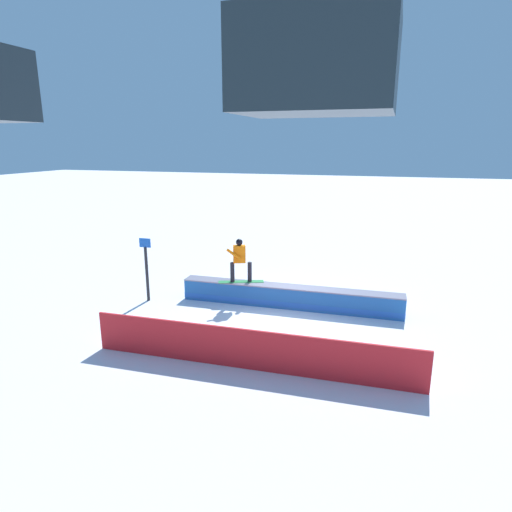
% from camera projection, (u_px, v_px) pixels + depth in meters
% --- Properties ---
extents(ground_plane, '(120.00, 120.00, 0.00)m').
position_uv_depth(ground_plane, '(289.00, 307.00, 14.19)').
color(ground_plane, white).
extents(grind_box, '(7.20, 0.75, 0.72)m').
position_uv_depth(grind_box, '(289.00, 298.00, 14.10)').
color(grind_box, '#2368B7').
rests_on(grind_box, ground_plane).
extents(snowboarder, '(1.50, 0.78, 1.47)m').
position_uv_depth(snowboarder, '(240.00, 259.00, 14.22)').
color(snowboarder, '#2E8F4A').
rests_on(snowboarder, grind_box).
extents(safety_fence, '(8.01, 0.27, 1.01)m').
position_uv_depth(safety_fence, '(250.00, 350.00, 10.18)').
color(safety_fence, red).
rests_on(safety_fence, ground_plane).
extents(trail_marker, '(0.40, 0.10, 2.16)m').
position_uv_depth(trail_marker, '(147.00, 268.00, 14.51)').
color(trail_marker, '#262628').
rests_on(trail_marker, ground_plane).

